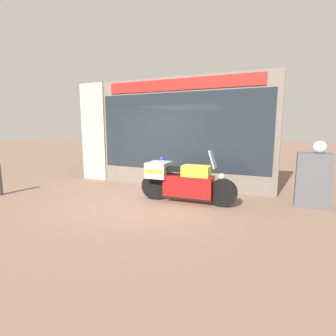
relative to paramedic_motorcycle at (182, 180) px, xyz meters
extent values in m
plane|color=#7A5B4C|center=(-1.07, -0.40, -0.55)|extent=(60.00, 60.00, 0.00)
cube|color=#6B6056|center=(-1.07, 1.60, 1.08)|extent=(6.41, 0.40, 3.26)
cube|color=#B2A893|center=(-3.80, 1.62, 1.08)|extent=(0.95, 0.55, 3.26)
cube|color=#1E262D|center=(-0.63, 1.38, 1.13)|extent=(5.23, 0.02, 2.26)
cube|color=red|center=(-0.63, 1.38, 2.48)|extent=(4.71, 0.03, 0.32)
cube|color=slate|center=(-0.67, 1.61, -0.28)|extent=(5.01, 0.30, 0.55)
cube|color=silver|center=(-0.67, 1.75, 0.71)|extent=(5.01, 0.02, 1.47)
cube|color=beige|center=(-0.67, 1.61, 1.44)|extent=(5.01, 0.30, 0.02)
cube|color=black|center=(-2.24, 1.61, 1.48)|extent=(0.18, 0.04, 0.05)
cube|color=maroon|center=(-0.67, 1.61, 1.48)|extent=(0.18, 0.04, 0.05)
cube|color=#195623|center=(0.91, 1.61, 1.48)|extent=(0.18, 0.04, 0.05)
cube|color=red|center=(-2.23, 1.54, 0.13)|extent=(0.19, 0.01, 0.27)
cube|color=#2866B7|center=(-0.67, 1.54, 0.13)|extent=(0.19, 0.04, 0.27)
cube|color=yellow|center=(0.90, 1.54, 0.13)|extent=(0.19, 0.02, 0.27)
cylinder|color=black|center=(1.01, 0.05, -0.23)|extent=(0.66, 0.17, 0.65)
cylinder|color=black|center=(-0.73, -0.03, -0.23)|extent=(0.66, 0.17, 0.65)
cube|color=#B71414|center=(0.18, 0.01, -0.13)|extent=(1.20, 0.50, 0.49)
cube|color=yellow|center=(0.36, 0.02, 0.23)|extent=(0.66, 0.43, 0.28)
cube|color=black|center=(-0.09, 0.00, 0.26)|extent=(0.70, 0.36, 0.10)
cube|color=#B7B7BC|center=(-0.60, -0.03, 0.22)|extent=(0.54, 0.64, 0.38)
cube|color=yellow|center=(-0.60, -0.03, 0.22)|extent=(0.49, 0.65, 0.11)
cube|color=#B2BCC6|center=(0.75, 0.03, 0.55)|extent=(0.17, 0.32, 0.42)
sphere|color=white|center=(0.96, 0.04, 0.16)|extent=(0.14, 0.14, 0.14)
sphere|color=blue|center=(-0.52, -0.02, 0.50)|extent=(0.09, 0.09, 0.09)
cube|color=#4C4C51|center=(2.88, 0.93, 0.07)|extent=(0.71, 0.53, 1.24)
sphere|color=white|center=(2.96, 0.93, 0.83)|extent=(0.28, 0.28, 0.28)
camera|label=1|loc=(2.25, -5.83, 1.30)|focal=28.00mm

